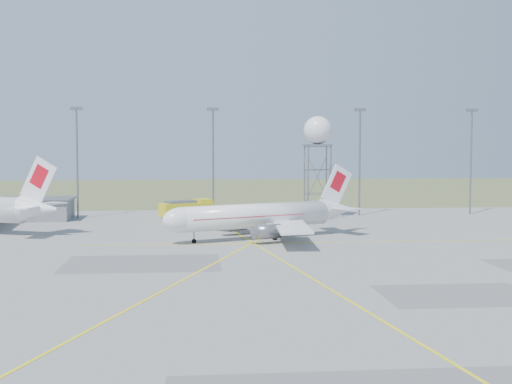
{
  "coord_description": "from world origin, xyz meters",
  "views": [
    {
      "loc": [
        -14.55,
        -67.61,
        14.02
      ],
      "look_at": [
        -4.37,
        40.0,
        6.46
      ],
      "focal_mm": 50.0,
      "sensor_mm": 36.0,
      "label": 1
    }
  ],
  "objects": [
    {
      "name": "fire_truck",
      "position": [
        -14.78,
        59.43,
        1.82
      ],
      "size": [
        9.91,
        6.98,
        3.79
      ],
      "rotation": [
        0.0,
        0.0,
        0.45
      ],
      "color": "gold",
      "rests_on": "ground"
    },
    {
      "name": "airliner_main",
      "position": [
        -4.42,
        34.9,
        3.28
      ],
      "size": [
        30.1,
        28.14,
        10.69
      ],
      "rotation": [
        0.0,
        0.0,
        3.54
      ],
      "color": "white",
      "rests_on": "ground"
    },
    {
      "name": "mast_d",
      "position": [
        40.0,
        66.0,
        12.07
      ],
      "size": [
        2.2,
        0.5,
        20.5
      ],
      "color": "slate",
      "rests_on": "ground"
    },
    {
      "name": "mast_b",
      "position": [
        -10.0,
        66.0,
        12.07
      ],
      "size": [
        2.2,
        0.5,
        20.5
      ],
      "color": "slate",
      "rests_on": "ground"
    },
    {
      "name": "ground",
      "position": [
        0.0,
        0.0,
        0.0
      ],
      "size": [
        400.0,
        400.0,
        0.0
      ],
      "primitive_type": "plane",
      "color": "#989893",
      "rests_on": "ground"
    },
    {
      "name": "building_grey",
      "position": [
        -45.0,
        64.0,
        1.97
      ],
      "size": [
        19.0,
        10.0,
        3.9
      ],
      "color": "gray",
      "rests_on": "ground"
    },
    {
      "name": "mast_a",
      "position": [
        -35.0,
        66.0,
        12.07
      ],
      "size": [
        2.2,
        0.5,
        20.5
      ],
      "color": "slate",
      "rests_on": "ground"
    },
    {
      "name": "grass_strip",
      "position": [
        0.0,
        140.0,
        0.01
      ],
      "size": [
        400.0,
        120.0,
        0.03
      ],
      "primitive_type": "cube",
      "color": "#536437",
      "rests_on": "ground"
    },
    {
      "name": "radar_tower",
      "position": [
        9.14,
        62.17,
        10.57
      ],
      "size": [
        5.2,
        5.2,
        18.83
      ],
      "color": "slate",
      "rests_on": "ground"
    },
    {
      "name": "mast_c",
      "position": [
        18.0,
        66.0,
        12.07
      ],
      "size": [
        2.2,
        0.5,
        20.5
      ],
      "color": "slate",
      "rests_on": "ground"
    }
  ]
}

